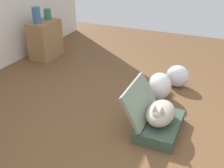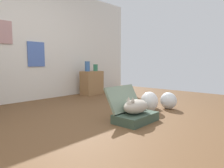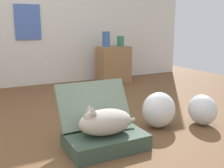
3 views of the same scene
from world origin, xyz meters
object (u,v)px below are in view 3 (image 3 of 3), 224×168
at_px(cat, 104,121).
at_px(plastic_bag_white, 159,110).
at_px(plastic_bag_clear, 202,110).
at_px(suitcase_base, 106,141).
at_px(side_table, 114,64).
at_px(vase_short, 121,41).
at_px(vase_tall, 106,39).

height_order(cat, plastic_bag_white, cat).
bearing_deg(plastic_bag_clear, cat, -177.66).
relative_size(suitcase_base, cat, 1.21).
xyz_separation_m(cat, side_table, (1.31, 2.33, 0.08)).
relative_size(plastic_bag_white, vase_short, 1.97).
xyz_separation_m(suitcase_base, side_table, (1.30, 2.33, 0.25)).
height_order(cat, vase_short, vase_short).
height_order(cat, side_table, side_table).
bearing_deg(cat, vase_short, 58.20).
distance_m(suitcase_base, vase_tall, 2.71).
height_order(suitcase_base, plastic_bag_white, plastic_bag_white).
bearing_deg(plastic_bag_clear, vase_short, 81.44).
xyz_separation_m(plastic_bag_white, vase_short, (0.78, 2.15, 0.53)).
relative_size(suitcase_base, vase_short, 3.55).
relative_size(cat, side_table, 0.84).
distance_m(suitcase_base, plastic_bag_clear, 1.10).
bearing_deg(vase_tall, side_table, -5.84).
bearing_deg(vase_tall, plastic_bag_clear, -91.74).
bearing_deg(vase_tall, plastic_bag_white, -103.06).
bearing_deg(vase_short, vase_tall, 177.23).
xyz_separation_m(cat, vase_short, (1.45, 2.34, 0.48)).
bearing_deg(plastic_bag_clear, side_table, 84.83).
height_order(plastic_bag_white, vase_short, vase_short).
relative_size(plastic_bag_clear, side_table, 0.50).
height_order(suitcase_base, plastic_bag_clear, plastic_bag_clear).
xyz_separation_m(suitcase_base, plastic_bag_clear, (1.09, 0.05, 0.09)).
bearing_deg(side_table, vase_tall, 174.16).
height_order(suitcase_base, side_table, side_table).
bearing_deg(vase_tall, suitcase_base, -116.37).
xyz_separation_m(plastic_bag_clear, vase_tall, (0.07, 2.30, 0.59)).
relative_size(plastic_bag_clear, vase_short, 1.75).
xyz_separation_m(suitcase_base, vase_short, (1.44, 2.34, 0.64)).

